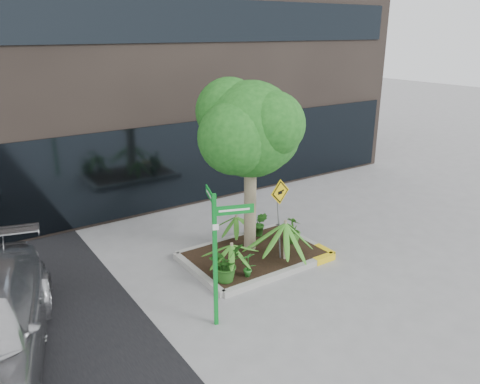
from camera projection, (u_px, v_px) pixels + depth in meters
ground at (255, 265)px, 11.21m from camera, size 80.00×80.00×0.00m
planter at (256, 255)px, 11.52m from camera, size 3.35×2.36×0.15m
tree at (250, 129)px, 10.80m from camera, size 2.89×2.56×4.34m
palm_front at (285, 223)px, 10.92m from camera, size 1.11×1.11×1.24m
palm_left at (232, 245)px, 10.31m from camera, size 0.84×0.84×0.94m
palm_back at (236, 217)px, 12.02m from camera, size 0.78×0.78×0.87m
shrub_a at (225, 263)px, 10.13m from camera, size 0.98×0.98×0.81m
shrub_b at (293, 230)px, 11.98m from camera, size 0.47×0.47×0.70m
shrub_c at (248, 264)px, 10.32m from camera, size 0.34×0.34×0.60m
shrub_d at (260, 224)px, 12.36m from camera, size 0.53×0.53×0.68m
street_sign_post at (217, 245)px, 8.50m from camera, size 0.74×0.95×2.65m
cattle_sign at (279, 205)px, 10.87m from camera, size 0.60×0.22×1.96m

